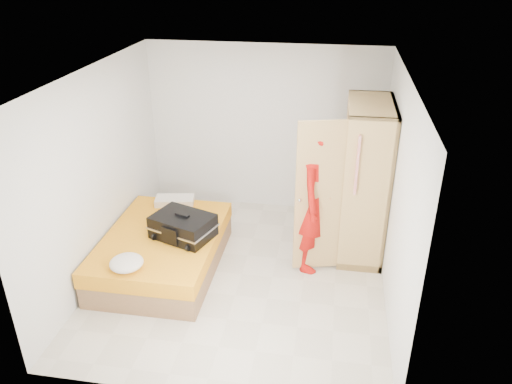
% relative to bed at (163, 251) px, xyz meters
% --- Properties ---
extents(room, '(4.00, 4.02, 2.60)m').
position_rel_bed_xyz_m(room, '(1.05, -0.00, 1.05)').
color(room, beige).
rests_on(room, ground).
extents(bed, '(1.42, 2.02, 0.50)m').
position_rel_bed_xyz_m(bed, '(0.00, 0.00, 0.00)').
color(bed, '#906641').
rests_on(bed, ground).
extents(wardrobe, '(1.16, 1.33, 2.10)m').
position_rel_bed_xyz_m(wardrobe, '(2.50, 0.85, 0.75)').
color(wardrobe, tan).
rests_on(wardrobe, ground).
extents(person, '(0.59, 0.78, 1.91)m').
position_rel_bed_xyz_m(person, '(1.92, 0.38, 0.70)').
color(person, red).
rests_on(person, ground).
extents(suitcase, '(0.89, 0.76, 0.32)m').
position_rel_bed_xyz_m(suitcase, '(0.29, 0.00, 0.39)').
color(suitcase, black).
rests_on(suitcase, bed).
extents(round_cushion, '(0.39, 0.39, 0.15)m').
position_rel_bed_xyz_m(round_cushion, '(-0.14, -0.79, 0.32)').
color(round_cushion, white).
rests_on(round_cushion, bed).
extents(pillow, '(0.58, 0.37, 0.10)m').
position_rel_bed_xyz_m(pillow, '(-0.09, 0.85, 0.30)').
color(pillow, white).
rests_on(pillow, bed).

